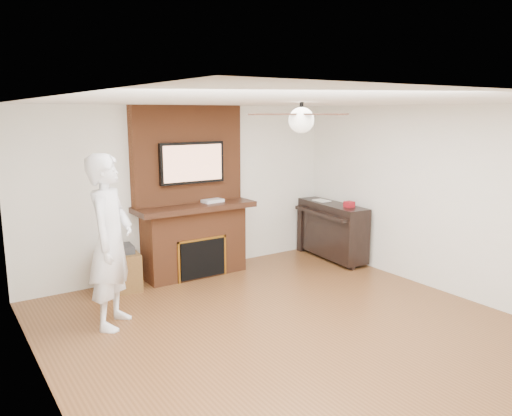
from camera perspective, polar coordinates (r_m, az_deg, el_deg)
room_shell at (r=5.25m, az=5.00°, el=-1.79°), size 5.36×5.86×2.86m
fireplace at (r=7.42m, az=-7.33°, el=-0.10°), size 1.78×0.64×2.50m
tv at (r=7.29m, az=-7.31°, el=5.14°), size 1.00×0.08×0.60m
ceiling_fan at (r=5.13m, az=5.20°, el=10.09°), size 1.21×1.21×0.31m
person at (r=5.80m, az=-16.29°, el=-3.70°), size 0.82×0.86×1.96m
side_table at (r=7.12m, az=-15.47°, el=-6.80°), size 0.59×0.59×0.62m
piano at (r=8.34m, az=8.63°, el=-2.40°), size 0.65×1.45×1.02m
cable_box at (r=7.45m, az=-4.98°, el=0.83°), size 0.33×0.21×0.04m
candle_orange at (r=7.41m, az=-7.04°, el=-7.53°), size 0.06×0.06×0.13m
candle_green at (r=7.47m, az=-6.77°, el=-7.54°), size 0.07×0.07×0.09m
candle_cream at (r=7.55m, az=-5.85°, el=-7.20°), size 0.09×0.09×0.12m
candle_blue at (r=7.62m, az=-4.76°, el=-7.19°), size 0.06×0.06×0.08m
candle_cream_extra at (r=7.40m, az=-8.38°, el=-7.65°), size 0.09×0.09×0.12m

